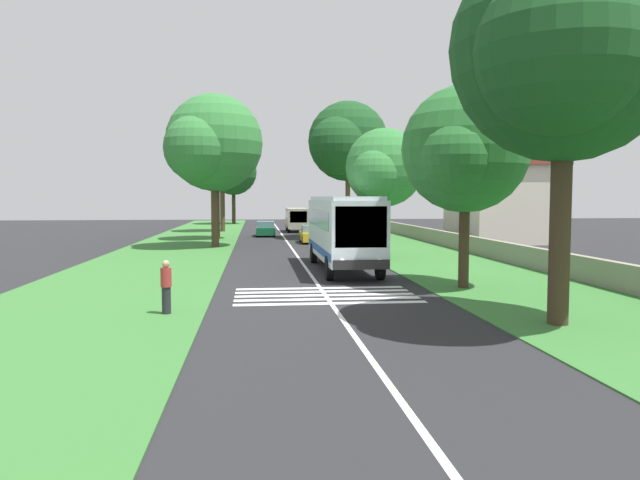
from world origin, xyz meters
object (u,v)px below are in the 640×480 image
Objects in this scene: roadside_tree_left_3 at (232,173)px; trailing_minibus_0 at (297,217)px; roadside_tree_left_1 at (215,161)px; roadside_tree_right_0 at (462,153)px; roadside_tree_right_2 at (383,170)px; coach_bus at (342,228)px; trailing_car_0 at (312,235)px; trailing_car_1 at (265,229)px; roadside_tree_right_1 at (345,144)px; roadside_tree_left_2 at (221,156)px; roadside_tree_left_0 at (211,145)px; roadside_building at (500,199)px; roadside_tree_right_3 at (560,53)px; utility_pole at (388,195)px; pedestrian at (166,286)px.

trailing_minibus_0 is at bearing -158.92° from roadside_tree_left_3.
roadside_tree_left_3 reaches higher than roadside_tree_left_1.
roadside_tree_right_0 is 1.04× the size of roadside_tree_right_2.
coach_bus is 1.86× the size of trailing_minibus_0.
trailing_car_0 is 16.27m from trailing_minibus_0.
coach_bus is 8.41m from roadside_tree_right_0.
roadside_tree_right_2 is (-21.72, -6.74, 4.70)m from trailing_car_1.
roadside_tree_right_1 reaches higher than trailing_minibus_0.
trailing_car_0 is 0.39× the size of roadside_tree_left_2.
roadside_tree_left_0 is (-19.91, 7.57, 5.95)m from trailing_minibus_0.
roadside_tree_right_2 is at bearing 2.84° from roadside_tree_right_0.
roadside_tree_left_2 is (0.83, 8.05, 6.52)m from trailing_minibus_0.
roadside_building is at bearing -135.30° from trailing_minibus_0.
roadside_tree_right_3 is (-41.74, -7.52, 7.01)m from trailing_car_1.
roadside_tree_left_2 is at bearing 29.44° from trailing_car_1.
utility_pole is (0.23, -0.40, -1.53)m from roadside_tree_right_2.
roadside_tree_right_2 is at bearing -173.54° from trailing_minibus_0.
trailing_car_1 is 35.30m from roadside_tree_right_0.
roadside_tree_left_1 is at bearing 145.01° from trailing_minibus_0.
roadside_tree_left_0 is 1.02× the size of roadside_tree_left_2.
roadside_tree_left_0 reaches higher than roadside_tree_right_2.
pedestrian is (-47.02, -0.87, -7.16)m from roadside_tree_left_2.
roadside_tree_left_1 is 0.80× the size of roadside_tree_right_1.
coach_bus is 55.20m from roadside_tree_left_3.
roadside_tree_left_0 is 14.38m from roadside_tree_right_1.
roadside_building is 5.66× the size of pedestrian.
roadside_tree_right_3 is 1.51× the size of utility_pole.
trailing_car_0 is 30.83m from pedestrian.
roadside_tree_left_0 is at bearing 159.19° from trailing_minibus_0.
roadside_tree_left_0 is at bearing 115.41° from trailing_car_0.
trailing_minibus_0 is 14.72m from roadside_tree_left_1.
roadside_tree_left_0 is at bearing -177.95° from roadside_tree_left_1.
roadside_tree_right_1 is 14.31m from roadside_building.
roadside_tree_left_0 is at bearing 26.96° from coach_bus.
roadside_tree_left_3 is 1.09× the size of roadside_building.
roadside_tree_right_3 reaches higher than utility_pole.
roadside_building reaches higher than pedestrian.
roadside_tree_left_3 is 62.22m from roadside_tree_right_0.
trailing_car_0 is 9.63m from trailing_car_1.
roadside_tree_left_3 is 66.11m from pedestrian.
pedestrian is (2.87, 11.25, -6.77)m from roadside_tree_right_3.
roadside_tree_right_3 is at bearing -162.46° from roadside_tree_left_1.
roadside_tree_left_2 is at bearing 0.83° from roadside_tree_left_1.
coach_bus is 2.60× the size of trailing_car_1.
trailing_minibus_0 is 13.51m from roadside_tree_right_1.
trailing_car_1 is 0.39× the size of roadside_tree_left_2.
coach_bus is at bearing -167.25° from roadside_tree_left_2.
roadside_tree_left_2 is at bearing 178.51° from roadside_tree_left_3.
roadside_tree_left_0 is 6.63× the size of pedestrian.
roadside_tree_right_2 is 4.64× the size of pedestrian.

